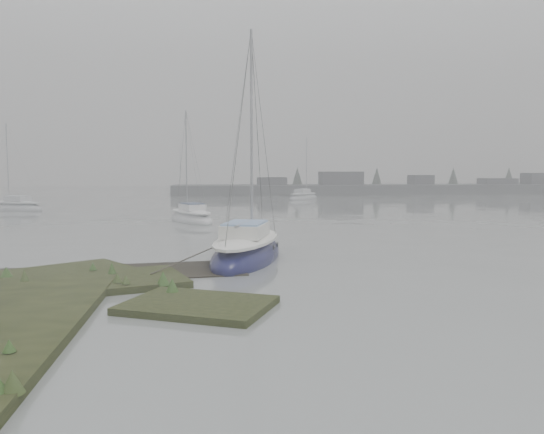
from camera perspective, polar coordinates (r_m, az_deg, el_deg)
The scene contains 7 objects.
ground at distance 43.67m, azimuth -8.04°, elevation 0.46°, with size 160.00×160.00×0.00m, color slate.
far_shoreline at distance 79.86m, azimuth 12.01°, elevation 3.05°, with size 60.00×8.00×4.15m.
sailboat_main at distance 20.38m, azimuth -2.71°, elevation -3.81°, with size 4.13×7.14×9.58m.
sailboat_white at distance 36.09m, azimuth -8.68°, elevation -0.09°, with size 3.99×6.02×8.11m.
sailboat_far_a at distance 51.12m, azimuth -25.85°, elevation 0.95°, with size 5.97×4.50×8.16m.
sailboat_far_b at distance 63.53m, azimuth 3.38°, elevation 2.14°, with size 5.14×5.60×8.10m.
sailboat_far_c at distance 75.00m, azimuth -9.39°, elevation 2.50°, with size 5.30×4.42×7.41m.
Camera 1 is at (0.73, -13.53, 3.42)m, focal length 35.00 mm.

